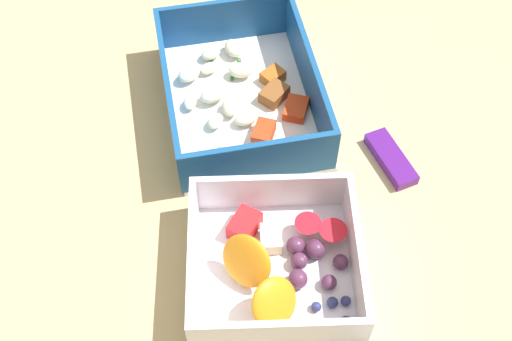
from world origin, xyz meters
TOP-DOWN VIEW (x-y plane):
  - table_surface at (0.00, 0.00)cm, footprint 80.00×80.00cm
  - pasta_container at (-11.65, -0.23)cm, footprint 22.63×17.89cm
  - fruit_bowl at (8.53, 1.62)cm, footprint 15.36×15.73cm
  - candy_bar at (-2.92, 14.49)cm, footprint 7.40×4.51cm

SIDE VIEW (x-z plane):
  - table_surface at x=0.00cm, z-range 0.00..2.00cm
  - candy_bar at x=-2.92cm, z-range 2.00..3.20cm
  - fruit_bowl at x=8.53cm, z-range 1.03..6.70cm
  - pasta_container at x=-11.65cm, z-range 0.78..6.97cm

